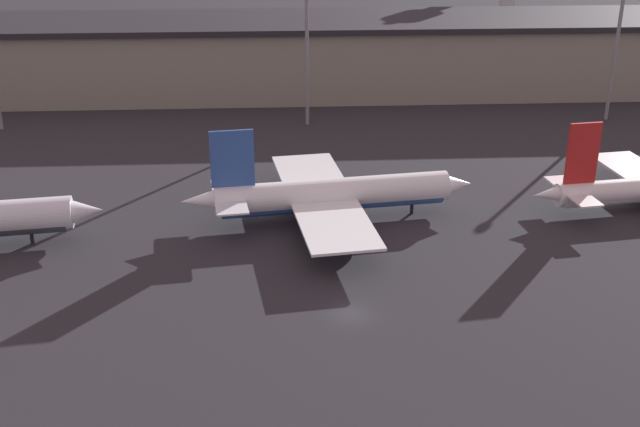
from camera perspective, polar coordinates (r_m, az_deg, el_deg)
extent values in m
plane|color=#26262B|center=(90.09, 2.12, -7.17)|extent=(600.00, 600.00, 0.00)
cube|color=gray|center=(177.69, -0.69, 10.99)|extent=(188.87, 25.40, 14.66)
cube|color=black|center=(176.13, -0.71, 13.51)|extent=(188.87, 27.40, 1.20)
cone|color=silver|center=(110.03, -16.53, 0.17)|extent=(5.72, 4.78, 4.14)
cylinder|color=black|center=(112.26, -19.81, -1.58)|extent=(0.50, 0.50, 1.96)
cylinder|color=white|center=(111.63, 0.95, 1.45)|extent=(33.19, 8.49, 4.21)
cylinder|color=#2D519E|center=(111.91, 0.95, 1.10)|extent=(31.48, 7.64, 3.58)
cone|color=white|center=(116.30, 9.54, 2.05)|extent=(5.53, 4.63, 4.00)
cone|color=white|center=(109.54, -8.27, 0.93)|extent=(6.73, 4.37, 3.58)
cube|color=#2D519E|center=(107.70, -6.27, 3.90)|extent=(5.90, 1.17, 7.86)
cube|color=white|center=(109.58, -6.49, 1.22)|extent=(5.84, 13.17, 0.24)
cube|color=white|center=(111.53, 0.12, 1.14)|extent=(13.81, 36.27, 0.36)
cylinder|color=gray|center=(121.26, -0.30, 2.32)|extent=(4.89, 2.90, 2.32)
cylinder|color=gray|center=(103.41, 1.70, -1.60)|extent=(4.89, 2.90, 2.32)
cylinder|color=black|center=(115.53, 6.55, 0.44)|extent=(0.50, 0.50, 1.89)
cylinder|color=black|center=(114.04, -0.04, 0.29)|extent=(0.50, 0.50, 1.89)
cylinder|color=black|center=(111.01, 0.29, -0.39)|extent=(0.50, 0.50, 1.89)
cone|color=silver|center=(117.31, 16.02, 1.32)|extent=(5.34, 3.47, 2.84)
cube|color=red|center=(117.24, 18.18, 4.09)|extent=(4.69, 1.01, 8.81)
cube|color=silver|center=(118.76, 17.52, 1.54)|extent=(4.85, 12.05, 0.24)
cylinder|color=gray|center=(134.60, 21.67, 2.57)|extent=(3.89, 2.30, 1.84)
cylinder|color=slate|center=(152.20, -0.93, 11.42)|extent=(0.70, 0.70, 27.97)
cylinder|color=slate|center=(165.74, 20.20, 10.26)|extent=(0.70, 0.70, 23.74)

